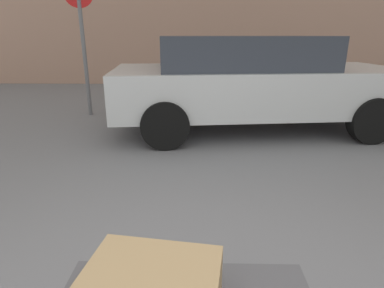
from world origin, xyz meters
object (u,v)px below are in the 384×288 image
Objects in this scene: bollard_kerb_mid at (362,91)px; bollard_kerb_near at (305,91)px; parked_car at (252,81)px; no_parking_sign at (82,33)px.

bollard_kerb_near is at bearing 180.00° from bollard_kerb_mid.
no_parking_sign reaches higher than parked_car.
parked_car is 3.43m from bollard_kerb_mid.
bollard_kerb_mid is at bearing 0.00° from bollard_kerb_near.
parked_car reaches higher than bollard_kerb_mid.
no_parking_sign is at bearing -168.32° from bollard_kerb_mid.
no_parking_sign is at bearing 163.07° from parked_car.
bollard_kerb_near is at bearing 53.69° from parked_car.
parked_car is 1.89× the size of no_parking_sign.
parked_car is 2.56m from bollard_kerb_near.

